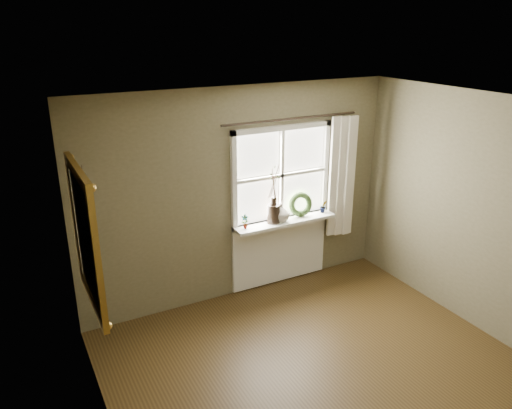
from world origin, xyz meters
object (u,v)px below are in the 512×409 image
Objects in this scene: dark_jug at (273,214)px; wreath at (300,207)px; gilt_mirror at (85,238)px; cream_vase at (281,212)px.

dark_jug is 0.73× the size of wreath.
wreath is at bearing 19.28° from gilt_mirror.
gilt_mirror reaches higher than cream_vase.
cream_vase is at bearing -164.58° from wreath.
cream_vase is 0.18× the size of gilt_mirror.
wreath is 0.26× the size of gilt_mirror.
cream_vase is 2.68m from gilt_mirror.
cream_vase is 0.72× the size of wreath.
gilt_mirror is (-2.35, -0.93, 0.53)m from dark_jug.
gilt_mirror is (-2.77, -0.97, 0.53)m from wreath.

